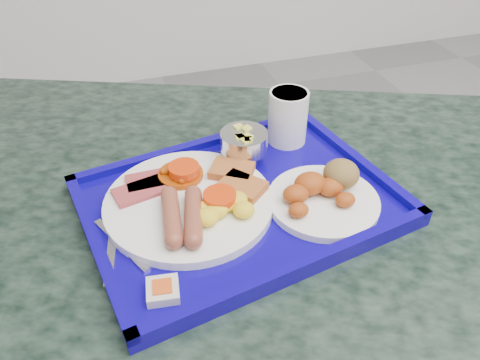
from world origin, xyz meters
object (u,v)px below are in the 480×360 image
Objects in this scene: tray at (240,202)px; bread_plate at (324,193)px; main_plate at (194,200)px; table at (233,281)px; fruit_bowl at (244,142)px; juice_cup at (288,116)px.

tray is 3.02× the size of bread_plate.
table is at bearing 9.41° from main_plate.
table is at bearing -119.61° from fruit_bowl.
main_plate is at bearing 176.79° from tray.
main_plate is 2.64× the size of juice_cup.
tray is at bearing -57.88° from table.
bread_plate is 0.18m from fruit_bowl.
fruit_bowl is at bearing 68.61° from tray.
tray is 0.12m from fruit_bowl.
table is 2.74× the size of tray.
table is 0.28m from bread_plate.
juice_cup is at bearing 45.35° from tray.
tray is (0.01, -0.02, 0.21)m from table.
main_plate is 1.50× the size of bread_plate.
table is 0.28m from fruit_bowl.
tray is 0.14m from bread_plate.
tray is at bearing 160.08° from bread_plate.
table is 0.24m from main_plate.
fruit_bowl reaches higher than main_plate.
main_plate is at bearing -139.60° from fruit_bowl.
bread_plate is at bearing -59.82° from fruit_bowl.
tray is at bearing -3.21° from main_plate.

